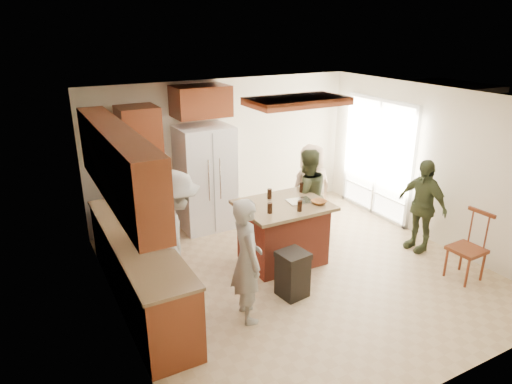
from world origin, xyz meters
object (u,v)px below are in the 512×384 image
refrigerator (206,178)px  kitchen_island (283,232)px  person_front_left (247,260)px  person_counter (176,238)px  person_behind_right (311,189)px  trash_bin (293,274)px  person_side_right (422,205)px  spindle_chair (468,249)px  person_behind_left (306,197)px

refrigerator → kitchen_island: refrigerator is taller
kitchen_island → refrigerator: bearing=106.8°
person_front_left → person_counter: person_counter is taller
person_behind_right → trash_bin: bearing=53.3°
person_behind_right → refrigerator: bearing=-30.6°
trash_bin → person_behind_right: bearing=48.9°
person_side_right → person_counter: size_ratio=0.85×
person_front_left → spindle_chair: size_ratio=1.56×
kitchen_island → trash_bin: bearing=-113.6°
kitchen_island → spindle_chair: spindle_chair is taller
refrigerator → person_front_left: bearing=-102.5°
person_counter → kitchen_island: person_counter is taller
person_side_right → person_front_left: bearing=-88.5°
person_behind_right → person_side_right: 1.77m
person_behind_right → person_side_right: bearing=134.9°
refrigerator → person_behind_left: bearing=-47.5°
refrigerator → trash_bin: bearing=-86.9°
kitchen_island → person_behind_right: bearing=34.9°
person_side_right → spindle_chair: size_ratio=1.49×
person_counter → spindle_chair: (3.70, -1.44, -0.41)m
person_counter → spindle_chair: 3.99m
person_behind_left → trash_bin: (-1.05, -1.26, -0.46)m
refrigerator → kitchen_island: size_ratio=1.41×
person_side_right → kitchen_island: size_ratio=1.16×
person_behind_left → person_side_right: 1.79m
person_behind_left → kitchen_island: 0.84m
person_behind_right → spindle_chair: person_behind_right is taller
person_behind_left → person_counter: bearing=19.7°
person_behind_left → refrigerator: 1.77m
person_front_left → person_behind_left: bearing=-42.8°
person_behind_right → spindle_chair: (1.04, -2.32, -0.32)m
person_behind_left → person_side_right: (1.43, -1.08, -0.04)m
person_front_left → trash_bin: (0.74, 0.13, -0.46)m
person_side_right → trash_bin: bearing=-89.9°
person_front_left → person_behind_right: (2.07, 1.66, -0.01)m
trash_bin → spindle_chair: spindle_chair is taller
person_counter → trash_bin: 1.58m
refrigerator → spindle_chair: refrigerator is taller
person_front_left → person_behind_left: 2.27m
person_front_left → refrigerator: bearing=-3.3°
person_behind_left → kitchen_island: (-0.68, -0.40, -0.31)m
person_behind_left → person_behind_right: bearing=-131.0°
spindle_chair → refrigerator: bearing=126.8°
person_front_left → person_counter: 0.99m
person_front_left → kitchen_island: size_ratio=1.22×
person_front_left → person_behind_left: (1.79, 1.40, 0.00)m
person_behind_left → refrigerator: bearing=-42.1°
person_behind_right → refrigerator: (-1.47, 1.03, 0.13)m
person_side_right → kitchen_island: 2.23m
person_behind_left → person_behind_right: 0.39m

